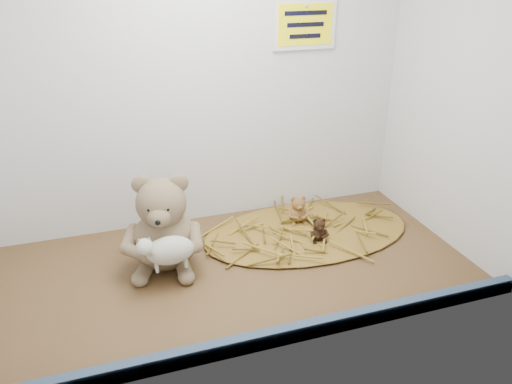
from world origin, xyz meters
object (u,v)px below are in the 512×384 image
object	(u,v)px
toy_lamb	(170,250)
mini_teddy_tan	(298,208)
main_teddy	(163,222)
mini_teddy_brown	(319,228)

from	to	relation	value
toy_lamb	mini_teddy_tan	world-z (taller)	toy_lamb
main_teddy	mini_teddy_tan	bearing A→B (deg)	27.88
main_teddy	mini_teddy_brown	bearing A→B (deg)	11.59
mini_teddy_brown	main_teddy	bearing A→B (deg)	-171.18
toy_lamb	mini_teddy_tan	distance (cm)	44.51
main_teddy	toy_lamb	bearing A→B (deg)	-75.56
mini_teddy_brown	toy_lamb	bearing A→B (deg)	-159.00
mini_teddy_tan	mini_teddy_brown	world-z (taller)	mini_teddy_tan
main_teddy	mini_teddy_tan	distance (cm)	42.01
main_teddy	mini_teddy_tan	size ratio (longest dim) A/B	3.10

